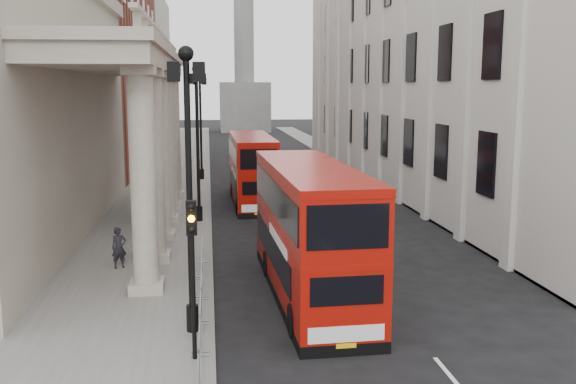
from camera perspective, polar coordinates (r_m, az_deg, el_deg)
The scene contains 17 objects.
sidewalk_west at distance 45.08m, azimuth -10.77°, elevation -0.07°, with size 6.00×140.00×0.12m, color slate.
sidewalk_east at distance 46.97m, azimuth 9.74°, elevation 0.34°, with size 3.00×140.00×0.12m, color slate.
kerb at distance 44.98m, azimuth -7.02°, elevation 0.02°, with size 0.20×140.00×0.14m, color slate.
brick_building at distance 63.38m, azimuth -16.98°, elevation 12.29°, with size 9.00×32.00×22.00m, color maroon.
west_building_far at distance 95.01m, azimuth -13.65°, elevation 10.72°, with size 9.00×30.00×20.00m, color gray.
east_building at distance 49.36m, azimuth 12.34°, elevation 15.18°, with size 8.00×55.00×25.00m, color beige.
monument_column at distance 106.92m, azimuth -3.94°, elevation 13.99°, with size 8.00×8.00×54.20m.
lamp_post_south at distance 18.56m, azimuth -8.81°, elevation 1.80°, with size 1.05×0.44×8.32m.
lamp_post_mid at distance 34.48m, azimuth -8.06°, elevation 5.27°, with size 1.05×0.44×8.32m.
lamp_post_north at distance 50.46m, azimuth -7.78°, elevation 6.54°, with size 1.05×0.44×8.32m.
traffic_light at distance 16.92m, azimuth -8.51°, elevation -5.16°, with size 0.28×0.33×4.30m.
crowd_barriers at distance 17.90m, azimuth -7.81°, elevation -12.52°, with size 0.50×18.75×1.10m.
bus_near at distance 22.41m, azimuth 1.96°, elevation -3.25°, with size 2.93×10.82×4.64m.
bus_far at distance 40.40m, azimuth -3.23°, elevation 2.12°, with size 2.52×9.95×4.28m.
pedestrian_a at distance 26.58m, azimuth -14.79°, elevation -4.81°, with size 0.61×0.40×1.66m, color black.
pedestrian_b at distance 35.53m, azimuth -13.10°, elevation -1.26°, with size 0.78×0.61×1.60m, color #292320.
pedestrian_c at distance 34.91m, azimuth -11.51°, elevation -1.30°, with size 0.83×0.54×1.71m, color black.
Camera 1 is at (-0.02, -14.39, 7.32)m, focal length 40.00 mm.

